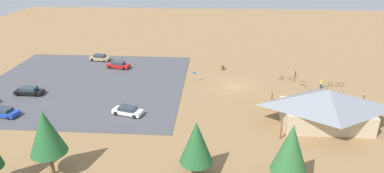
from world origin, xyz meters
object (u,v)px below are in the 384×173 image
at_px(bicycle_teal_near_sign, 292,79).
at_px(car_black_second_row, 29,91).
at_px(bike_pavilion, 327,106).
at_px(car_red_back_corner, 118,65).
at_px(bicycle_purple_mid_cluster, 340,95).
at_px(visitor_near_lot, 321,83).
at_px(pine_far_east, 46,132).
at_px(bicycle_green_lone_west, 329,85).
at_px(lot_sign, 194,75).
at_px(bicycle_yellow_back_row, 281,78).
at_px(car_white_front_row, 128,111).
at_px(car_tan_mid_lot, 100,58).
at_px(car_blue_by_curb, 3,112).
at_px(pine_west, 291,148).
at_px(trash_bin, 223,68).
at_px(bicycle_red_edge_north, 326,92).
at_px(bicycle_blue_yard_left, 340,85).
at_px(pine_midwest, 196,142).
at_px(bicycle_orange_yard_front, 315,92).
at_px(bicycle_white_by_bin, 303,84).
at_px(bicycle_black_yard_right, 295,74).

distance_m(bicycle_teal_near_sign, car_black_second_row, 47.47).
relative_size(bike_pavilion, car_black_second_row, 2.93).
height_order(bicycle_teal_near_sign, car_red_back_corner, car_red_back_corner).
distance_m(bicycle_purple_mid_cluster, visitor_near_lot, 4.14).
relative_size(pine_far_east, car_red_back_corner, 1.61).
relative_size(pine_far_east, bicycle_green_lone_west, 5.06).
height_order(lot_sign, bicycle_yellow_back_row, lot_sign).
relative_size(bicycle_teal_near_sign, car_white_front_row, 0.27).
bearing_deg(car_tan_mid_lot, car_black_second_row, 71.64).
bearing_deg(bicycle_teal_near_sign, bicycle_green_lone_west, 157.50).
bearing_deg(car_blue_by_curb, pine_west, 161.02).
distance_m(trash_bin, bicycle_red_edge_north, 20.67).
bearing_deg(visitor_near_lot, bicycle_red_edge_north, 96.50).
height_order(pine_far_east, bicycle_blue_yard_left, pine_far_east).
bearing_deg(visitor_near_lot, car_blue_by_curb, 15.57).
distance_m(bicycle_blue_yard_left, car_tan_mid_lot, 49.62).
bearing_deg(pine_midwest, bicycle_blue_yard_left, -131.94).
height_order(bike_pavilion, pine_west, pine_west).
bearing_deg(pine_west, visitor_near_lot, -112.02).
bearing_deg(lot_sign, car_white_front_row, 56.12).
height_order(pine_far_east, visitor_near_lot, pine_far_east).
relative_size(pine_west, car_blue_by_curb, 1.58).
bearing_deg(pine_far_east, bicycle_teal_near_sign, -136.77).
height_order(lot_sign, bicycle_teal_near_sign, lot_sign).
distance_m(bicycle_orange_yard_front, car_tan_mid_lot, 45.48).
bearing_deg(trash_bin, bicycle_green_lone_west, 158.35).
xyz_separation_m(trash_bin, bicycle_purple_mid_cluster, (-19.68, 12.01, -0.05)).
height_order(pine_west, bicycle_blue_yard_left, pine_west).
bearing_deg(car_white_front_row, bicycle_red_edge_north, -162.47).
relative_size(bicycle_white_by_bin, car_blue_by_curb, 0.32).
relative_size(bicycle_blue_yard_left, bicycle_teal_near_sign, 1.28).
bearing_deg(bicycle_teal_near_sign, car_black_second_row, 11.89).
relative_size(lot_sign, bicycle_blue_yard_left, 1.31).
distance_m(trash_bin, car_black_second_row, 36.57).
distance_m(pine_far_east, bicycle_yellow_back_row, 43.87).
relative_size(bicycle_blue_yard_left, car_blue_by_curb, 0.35).
relative_size(pine_midwest, bicycle_black_yard_right, 4.19).
distance_m(lot_sign, bicycle_yellow_back_row, 16.69).
relative_size(pine_far_east, bicycle_yellow_back_row, 6.11).
relative_size(pine_far_east, bicycle_purple_mid_cluster, 4.58).
distance_m(bicycle_teal_near_sign, car_white_front_row, 32.03).
xyz_separation_m(bicycle_red_edge_north, car_blue_by_curb, (50.94, 11.96, 0.35)).
height_order(pine_west, bicycle_orange_yard_front, pine_west).
height_order(bicycle_orange_yard_front, car_red_back_corner, car_red_back_corner).
bearing_deg(bicycle_orange_yard_front, trash_bin, -34.54).
bearing_deg(visitor_near_lot, bicycle_white_by_bin, -20.57).
height_order(bicycle_orange_yard_front, bicycle_purple_mid_cluster, bicycle_purple_mid_cluster).
distance_m(lot_sign, bicycle_orange_yard_front, 21.60).
relative_size(bicycle_blue_yard_left, visitor_near_lot, 0.90).
xyz_separation_m(trash_bin, bicycle_yellow_back_row, (-11.07, 4.92, -0.09)).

